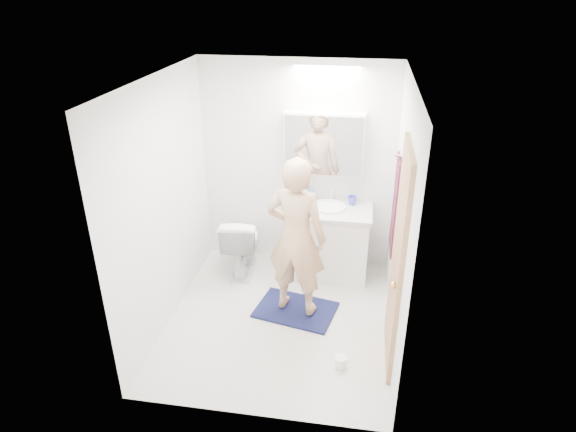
% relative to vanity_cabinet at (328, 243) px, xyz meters
% --- Properties ---
extents(floor, '(2.50, 2.50, 0.00)m').
position_rel_vanity_cabinet_xyz_m(floor, '(-0.40, -0.96, -0.39)').
color(floor, silver).
rests_on(floor, ground).
extents(ceiling, '(2.50, 2.50, 0.00)m').
position_rel_vanity_cabinet_xyz_m(ceiling, '(-0.40, -0.96, 2.01)').
color(ceiling, white).
rests_on(ceiling, floor).
extents(wall_back, '(2.50, 0.00, 2.50)m').
position_rel_vanity_cabinet_xyz_m(wall_back, '(-0.40, 0.29, 0.81)').
color(wall_back, white).
rests_on(wall_back, floor).
extents(wall_front, '(2.50, 0.00, 2.50)m').
position_rel_vanity_cabinet_xyz_m(wall_front, '(-0.40, -2.21, 0.81)').
color(wall_front, white).
rests_on(wall_front, floor).
extents(wall_left, '(0.00, 2.50, 2.50)m').
position_rel_vanity_cabinet_xyz_m(wall_left, '(-1.50, -0.96, 0.81)').
color(wall_left, white).
rests_on(wall_left, floor).
extents(wall_right, '(0.00, 2.50, 2.50)m').
position_rel_vanity_cabinet_xyz_m(wall_right, '(0.70, -0.96, 0.81)').
color(wall_right, white).
rests_on(wall_right, floor).
extents(vanity_cabinet, '(0.90, 0.55, 0.78)m').
position_rel_vanity_cabinet_xyz_m(vanity_cabinet, '(0.00, 0.00, 0.00)').
color(vanity_cabinet, white).
rests_on(vanity_cabinet, floor).
extents(countertop, '(0.95, 0.58, 0.04)m').
position_rel_vanity_cabinet_xyz_m(countertop, '(0.00, -0.00, 0.41)').
color(countertop, silver).
rests_on(countertop, vanity_cabinet).
extents(sink_basin, '(0.36, 0.36, 0.03)m').
position_rel_vanity_cabinet_xyz_m(sink_basin, '(0.00, 0.03, 0.45)').
color(sink_basin, white).
rests_on(sink_basin, countertop).
extents(faucet, '(0.02, 0.02, 0.16)m').
position_rel_vanity_cabinet_xyz_m(faucet, '(0.00, 0.22, 0.51)').
color(faucet, silver).
rests_on(faucet, countertop).
extents(medicine_cabinet, '(0.88, 0.14, 0.70)m').
position_rel_vanity_cabinet_xyz_m(medicine_cabinet, '(-0.10, 0.21, 1.11)').
color(medicine_cabinet, white).
rests_on(medicine_cabinet, wall_back).
extents(mirror_panel, '(0.84, 0.01, 0.66)m').
position_rel_vanity_cabinet_xyz_m(mirror_panel, '(-0.10, 0.13, 1.11)').
color(mirror_panel, silver).
rests_on(mirror_panel, medicine_cabinet).
extents(toilet, '(0.46, 0.74, 0.73)m').
position_rel_vanity_cabinet_xyz_m(toilet, '(-0.99, -0.11, -0.03)').
color(toilet, white).
rests_on(toilet, floor).
extents(bath_rug, '(0.90, 0.70, 0.02)m').
position_rel_vanity_cabinet_xyz_m(bath_rug, '(-0.26, -0.81, -0.38)').
color(bath_rug, '#141B41').
rests_on(bath_rug, floor).
extents(person, '(0.67, 0.51, 1.65)m').
position_rel_vanity_cabinet_xyz_m(person, '(-0.26, -0.81, 0.48)').
color(person, tan).
rests_on(person, bath_rug).
extents(door, '(0.04, 0.80, 2.00)m').
position_rel_vanity_cabinet_xyz_m(door, '(0.68, -1.31, 0.61)').
color(door, tan).
rests_on(door, wall_right).
extents(door_knob, '(0.06, 0.06, 0.06)m').
position_rel_vanity_cabinet_xyz_m(door_knob, '(0.64, -1.61, 0.56)').
color(door_knob, gold).
rests_on(door_knob, door).
extents(towel, '(0.02, 0.42, 1.00)m').
position_rel_vanity_cabinet_xyz_m(towel, '(0.67, -0.41, 0.71)').
color(towel, '#141137').
rests_on(towel, wall_right).
extents(towel_hook, '(0.07, 0.02, 0.02)m').
position_rel_vanity_cabinet_xyz_m(towel_hook, '(0.66, -0.41, 1.23)').
color(towel_hook, silver).
rests_on(towel_hook, wall_right).
extents(soap_bottle_a, '(0.12, 0.12, 0.24)m').
position_rel_vanity_cabinet_xyz_m(soap_bottle_a, '(-0.31, 0.15, 0.55)').
color(soap_bottle_a, beige).
rests_on(soap_bottle_a, countertop).
extents(soap_bottle_b, '(0.12, 0.12, 0.19)m').
position_rel_vanity_cabinet_xyz_m(soap_bottle_b, '(-0.24, 0.18, 0.52)').
color(soap_bottle_b, '#5B89C3').
rests_on(soap_bottle_b, countertop).
extents(toothbrush_cup, '(0.13, 0.13, 0.10)m').
position_rel_vanity_cabinet_xyz_m(toothbrush_cup, '(0.24, 0.16, 0.48)').
color(toothbrush_cup, '#4348C9').
rests_on(toothbrush_cup, countertop).
extents(toilet_paper_roll, '(0.11, 0.11, 0.10)m').
position_rel_vanity_cabinet_xyz_m(toilet_paper_roll, '(0.26, -1.56, -0.34)').
color(toilet_paper_roll, white).
rests_on(toilet_paper_roll, floor).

